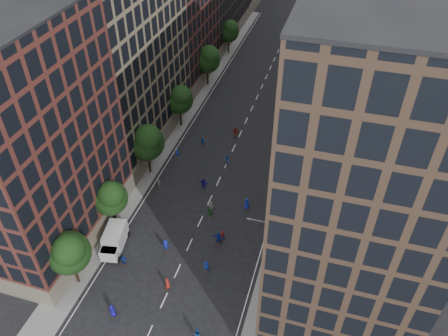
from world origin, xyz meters
name	(u,v)px	position (x,y,z in m)	size (l,w,h in m)	color
ground	(240,135)	(0.00, 40.00, 0.00)	(240.00, 240.00, 0.00)	black
sidewalk_left	(191,104)	(-12.00, 47.50, 0.07)	(4.00, 105.00, 0.15)	slate
sidewalk_right	(312,123)	(12.00, 47.50, 0.07)	(4.00, 105.00, 0.15)	slate
bldg_left_a	(25,142)	(-19.00, 11.00, 15.00)	(14.00, 22.00, 30.00)	#562721
bldg_left_b	(116,44)	(-19.00, 35.00, 17.00)	(14.00, 26.00, 34.00)	#7F6D53
bldg_left_c	(172,12)	(-19.00, 58.00, 14.00)	(14.00, 20.00, 28.00)	#562721
bldg_right_a	(361,158)	(19.00, 15.00, 18.00)	(14.00, 30.00, 36.00)	#412F22
bldg_right_b	(369,53)	(19.00, 44.00, 16.50)	(14.00, 28.00, 33.00)	#6F665C
tree_left_0	(69,252)	(-11.01, 3.85, 5.96)	(5.20, 5.20, 8.83)	black
tree_left_1	(110,197)	(-11.02, 13.86, 5.55)	(4.80, 4.80, 8.21)	black
tree_left_2	(147,141)	(-10.99, 25.83, 6.36)	(5.60, 5.60, 9.45)	black
tree_left_3	(180,99)	(-11.02, 39.85, 5.82)	(5.00, 5.00, 8.58)	black
tree_left_4	(208,59)	(-11.00, 55.84, 6.10)	(5.40, 5.40, 9.08)	black
tree_left_5	(229,31)	(-11.02, 71.86, 5.68)	(4.80, 4.80, 8.33)	black
tree_right_a	(313,96)	(11.38, 47.85, 5.63)	(5.00, 5.00, 8.39)	black
tree_right_b	(325,48)	(11.39, 67.85, 5.96)	(5.20, 5.20, 8.83)	black
streetlamp_near	(265,244)	(10.37, 12.00, 5.17)	(2.64, 0.22, 9.06)	#595B60
streetlamp_far	(305,105)	(10.37, 45.00, 5.17)	(2.64, 0.22, 9.06)	#595B60
cargo_van	(114,240)	(-9.32, 10.26, 1.52)	(3.42, 5.74, 2.88)	white
skater_0	(113,311)	(-4.83, 1.00, 0.94)	(0.92, 0.60, 1.87)	#181190
skater_1	(206,266)	(3.57, 10.01, 0.97)	(0.71, 0.46, 1.94)	#132D9E
skater_2	(197,334)	(5.44, 1.00, 0.92)	(0.89, 0.69, 1.83)	#124292
skater_3	(166,246)	(-2.66, 11.80, 0.86)	(1.12, 0.64, 1.73)	#1522AF
skater_4	(124,260)	(-6.93, 8.05, 0.80)	(0.94, 0.39, 1.61)	navy
skater_5	(219,238)	(3.69, 14.88, 0.94)	(1.74, 0.55, 1.87)	#121F99
skater_6	(167,284)	(-0.21, 6.32, 0.81)	(0.79, 0.52, 1.62)	maroon
skater_7	(222,235)	(3.98, 15.75, 0.76)	(0.56, 0.37, 1.53)	maroon
skater_8	(211,207)	(0.88, 20.44, 0.80)	(0.77, 0.60, 1.59)	silver
skater_9	(159,184)	(-8.39, 23.05, 0.75)	(0.97, 0.56, 1.50)	#49494F
skater_10	(210,212)	(1.07, 19.30, 0.94)	(1.10, 0.46, 1.87)	#1F6929
skater_11	(204,184)	(-1.73, 24.82, 0.89)	(1.64, 0.52, 1.77)	#17118E
skater_12	(247,204)	(5.73, 22.37, 0.92)	(0.90, 0.58, 1.84)	#1424A6
skater_13	(177,153)	(-8.43, 30.97, 0.79)	(0.58, 0.38, 1.58)	#153DB0
skater_14	(227,160)	(0.02, 31.66, 0.80)	(0.78, 0.60, 1.59)	#1544B0
skater_15	(282,127)	(7.06, 43.58, 0.83)	(1.07, 0.62, 1.66)	#133BA0
skater_16	(203,142)	(-5.35, 35.25, 0.78)	(0.92, 0.38, 1.56)	#1550AF
skater_17	(236,132)	(-0.65, 39.55, 0.92)	(1.71, 0.54, 1.84)	#AA2D1C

